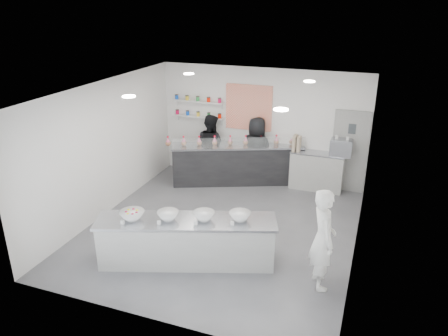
# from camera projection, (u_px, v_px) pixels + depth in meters

# --- Properties ---
(floor) EXTENTS (6.00, 6.00, 0.00)m
(floor) POSITION_uv_depth(u_px,v_px,m) (221.00, 229.00, 9.38)
(floor) COLOR #515156
(floor) RESTS_ON ground
(ceiling) EXTENTS (6.00, 6.00, 0.00)m
(ceiling) POSITION_uv_depth(u_px,v_px,m) (221.00, 90.00, 8.27)
(ceiling) COLOR white
(ceiling) RESTS_ON floor
(back_wall) EXTENTS (5.50, 0.00, 5.50)m
(back_wall) POSITION_uv_depth(u_px,v_px,m) (261.00, 125.00, 11.44)
(back_wall) COLOR white
(back_wall) RESTS_ON floor
(left_wall) EXTENTS (0.00, 6.00, 6.00)m
(left_wall) POSITION_uv_depth(u_px,v_px,m) (106.00, 149.00, 9.71)
(left_wall) COLOR white
(left_wall) RESTS_ON floor
(right_wall) EXTENTS (0.00, 6.00, 6.00)m
(right_wall) POSITION_uv_depth(u_px,v_px,m) (362.00, 183.00, 7.94)
(right_wall) COLOR white
(right_wall) RESTS_ON floor
(back_door) EXTENTS (0.88, 0.04, 2.10)m
(back_door) POSITION_uv_depth(u_px,v_px,m) (350.00, 152.00, 10.84)
(back_door) COLOR gray
(back_door) RESTS_ON floor
(pattern_panel) EXTENTS (1.25, 0.03, 1.20)m
(pattern_panel) POSITION_uv_depth(u_px,v_px,m) (249.00, 108.00, 11.37)
(pattern_panel) COLOR #ED3206
(pattern_panel) RESTS_ON back_wall
(jar_shelf_lower) EXTENTS (1.45, 0.22, 0.04)m
(jar_shelf_lower) POSITION_uv_depth(u_px,v_px,m) (198.00, 117.00, 11.88)
(jar_shelf_lower) COLOR silver
(jar_shelf_lower) RESTS_ON back_wall
(jar_shelf_upper) EXTENTS (1.45, 0.22, 0.04)m
(jar_shelf_upper) POSITION_uv_depth(u_px,v_px,m) (198.00, 101.00, 11.73)
(jar_shelf_upper) COLOR silver
(jar_shelf_upper) RESTS_ON back_wall
(preserve_jars) EXTENTS (1.45, 0.10, 0.56)m
(preserve_jars) POSITION_uv_depth(u_px,v_px,m) (198.00, 107.00, 11.76)
(preserve_jars) COLOR #D50C46
(preserve_jars) RESTS_ON jar_shelf_lower
(downlight_0) EXTENTS (0.24, 0.24, 0.02)m
(downlight_0) POSITION_uv_depth(u_px,v_px,m) (129.00, 96.00, 7.86)
(downlight_0) COLOR white
(downlight_0) RESTS_ON ceiling
(downlight_1) EXTENTS (0.24, 0.24, 0.02)m
(downlight_1) POSITION_uv_depth(u_px,v_px,m) (281.00, 109.00, 6.96)
(downlight_1) COLOR white
(downlight_1) RESTS_ON ceiling
(downlight_2) EXTENTS (0.24, 0.24, 0.02)m
(downlight_2) POSITION_uv_depth(u_px,v_px,m) (189.00, 74.00, 10.13)
(downlight_2) COLOR white
(downlight_2) RESTS_ON ceiling
(downlight_3) EXTENTS (0.24, 0.24, 0.02)m
(downlight_3) POSITION_uv_depth(u_px,v_px,m) (309.00, 81.00, 9.23)
(downlight_3) COLOR white
(downlight_3) RESTS_ON ceiling
(prep_counter) EXTENTS (3.34, 1.78, 0.89)m
(prep_counter) POSITION_uv_depth(u_px,v_px,m) (187.00, 241.00, 8.06)
(prep_counter) COLOR #A0A09C
(prep_counter) RESTS_ON floor
(back_bar) EXTENTS (3.40, 1.90, 1.06)m
(back_bar) POSITION_uv_depth(u_px,v_px,m) (238.00, 164.00, 11.51)
(back_bar) COLOR black
(back_bar) RESTS_ON floor
(sneeze_guard) EXTENTS (3.12, 1.32, 0.29)m
(sneeze_guard) POSITION_uv_depth(u_px,v_px,m) (239.00, 143.00, 10.98)
(sneeze_guard) COLOR white
(sneeze_guard) RESTS_ON back_bar
(espresso_ledge) EXTENTS (1.34, 0.43, 1.00)m
(espresso_ledge) POSITION_uv_depth(u_px,v_px,m) (316.00, 171.00, 11.12)
(espresso_ledge) COLOR #A0A09C
(espresso_ledge) RESTS_ON floor
(espresso_machine) EXTENTS (0.53, 0.36, 0.40)m
(espresso_machine) POSITION_uv_depth(u_px,v_px,m) (341.00, 148.00, 10.69)
(espresso_machine) COLOR #93969E
(espresso_machine) RESTS_ON espresso_ledge
(cup_stacks) EXTENTS (0.28, 0.24, 0.37)m
(cup_stacks) POSITION_uv_depth(u_px,v_px,m) (297.00, 143.00, 11.05)
(cup_stacks) COLOR #C8A690
(cup_stacks) RESTS_ON espresso_ledge
(prep_bowls) EXTENTS (2.38, 1.24, 0.16)m
(prep_bowls) POSITION_uv_depth(u_px,v_px,m) (186.00, 216.00, 7.86)
(prep_bowls) COLOR white
(prep_bowls) RESTS_ON prep_counter
(label_cards) EXTENTS (2.01, 0.04, 0.07)m
(label_cards) POSITION_uv_depth(u_px,v_px,m) (165.00, 229.00, 7.51)
(label_cards) COLOR white
(label_cards) RESTS_ON prep_counter
(cookie_bags) EXTENTS (3.50, 1.57, 0.26)m
(cookie_bags) POSITION_uv_depth(u_px,v_px,m) (238.00, 140.00, 11.26)
(cookie_bags) COLOR pink
(cookie_bags) RESTS_ON back_bar
(woman_prep) EXTENTS (0.66, 0.77, 1.80)m
(woman_prep) POSITION_uv_depth(u_px,v_px,m) (323.00, 239.00, 7.26)
(woman_prep) COLOR white
(woman_prep) RESTS_ON floor
(staff_left) EXTENTS (1.02, 0.90, 1.73)m
(staff_left) POSITION_uv_depth(u_px,v_px,m) (211.00, 145.00, 11.88)
(staff_left) COLOR black
(staff_left) RESTS_ON floor
(staff_right) EXTENTS (0.92, 0.64, 1.77)m
(staff_right) POSITION_uv_depth(u_px,v_px,m) (256.00, 150.00, 11.46)
(staff_right) COLOR black
(staff_right) RESTS_ON floor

